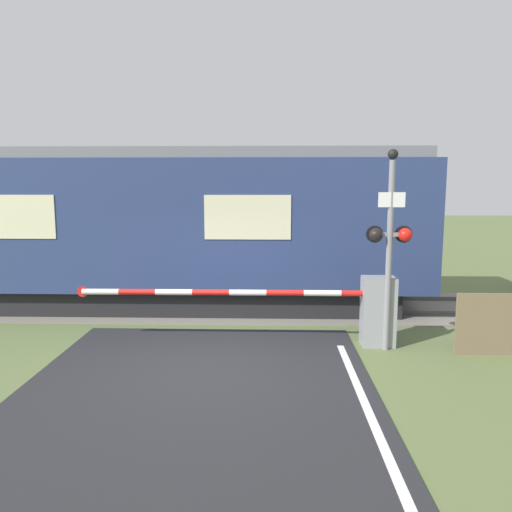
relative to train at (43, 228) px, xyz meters
The scene contains 5 objects.
ground_plane 6.25m from the train, 41.76° to the right, with size 80.00×80.00×0.00m, color #5B6B3D.
track_bed 4.83m from the train, ahead, with size 36.00×3.20×0.13m.
train is the anchor object (origin of this frame).
crossing_barrier 7.69m from the train, 21.92° to the right, with size 5.91×0.44×1.29m.
signal_post 8.21m from the train, 22.14° to the right, with size 0.81×0.26×3.57m.
Camera 1 is at (1.07, -7.90, 2.98)m, focal length 35.00 mm.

